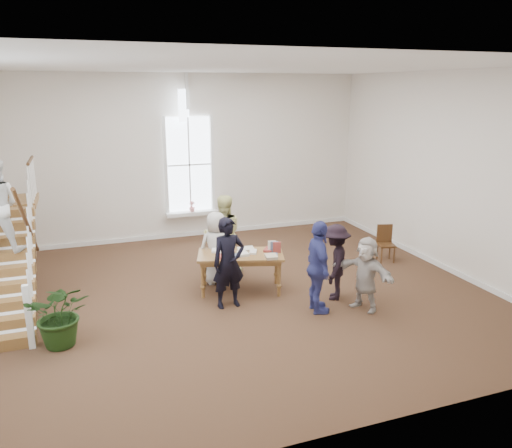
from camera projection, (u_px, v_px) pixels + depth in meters
name	position (u px, v px, depth m)	size (l,w,h in m)	color
ground	(239.00, 294.00, 10.29)	(10.00, 10.00, 0.00)	#402A19
room_shell	(192.00, 223.00, 14.17)	(10.49, 10.00, 10.00)	silver
staircase	(0.00, 229.00, 9.13)	(1.10, 4.10, 2.92)	brown
library_table	(241.00, 257.00, 10.28)	(1.92, 1.34, 0.88)	brown
police_officer	(229.00, 263.00, 9.51)	(0.65, 0.42, 1.78)	black
elderly_woman	(216.00, 248.00, 10.70)	(0.77, 0.50, 1.58)	beige
person_yellow	(223.00, 235.00, 11.22)	(0.89, 0.69, 1.83)	#DBD889
woman_cluster_a	(318.00, 267.00, 9.27)	(1.04, 0.43, 1.78)	navy
woman_cluster_b	(335.00, 262.00, 9.90)	(0.99, 0.57, 1.54)	black
woman_cluster_c	(366.00, 274.00, 9.42)	(1.33, 0.42, 1.44)	beige
floor_plant	(61.00, 314.00, 8.13)	(1.01, 0.87, 1.12)	black
side_chair	(385.00, 241.00, 12.18)	(0.47, 0.47, 0.89)	#38200F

